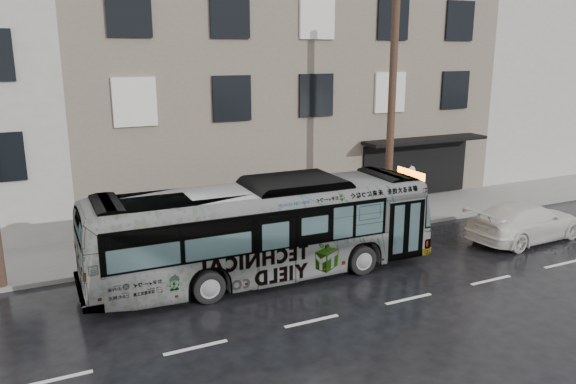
% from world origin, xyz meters
% --- Properties ---
extents(ground, '(120.00, 120.00, 0.00)m').
position_xyz_m(ground, '(0.00, 0.00, 0.00)').
color(ground, black).
rests_on(ground, ground).
extents(sidewalk, '(90.00, 3.60, 0.15)m').
position_xyz_m(sidewalk, '(0.00, 4.90, 0.07)').
color(sidewalk, gray).
rests_on(sidewalk, ground).
extents(building_taupe, '(20.00, 12.00, 11.00)m').
position_xyz_m(building_taupe, '(5.00, 12.70, 5.50)').
color(building_taupe, '#7B705F').
rests_on(building_taupe, ground).
extents(building_filler, '(18.00, 12.00, 12.00)m').
position_xyz_m(building_filler, '(24.00, 12.70, 6.00)').
color(building_filler, '#B6B4AC').
rests_on(building_filler, ground).
extents(utility_pole_front, '(0.30, 0.30, 9.00)m').
position_xyz_m(utility_pole_front, '(6.50, 3.30, 4.65)').
color(utility_pole_front, '#4C3226').
rests_on(utility_pole_front, sidewalk).
extents(sign_post, '(0.06, 0.06, 2.40)m').
position_xyz_m(sign_post, '(7.60, 3.30, 1.35)').
color(sign_post, slate).
rests_on(sign_post, sidewalk).
extents(bus, '(11.25, 2.79, 3.12)m').
position_xyz_m(bus, '(0.06, 0.90, 1.56)').
color(bus, '#B2B2B2').
rests_on(bus, ground).
extents(white_sedan, '(5.19, 2.42, 1.47)m').
position_xyz_m(white_sedan, '(10.48, -0.09, 0.73)').
color(white_sedan, silver).
rests_on(white_sedan, ground).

